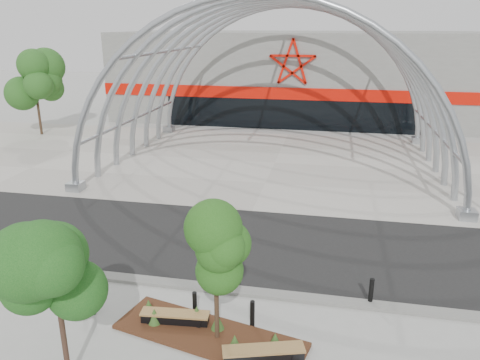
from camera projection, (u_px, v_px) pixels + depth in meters
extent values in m
plane|color=#9B9B96|center=(217.00, 286.00, 16.33)|extent=(140.00, 140.00, 0.00)
cube|color=black|center=(238.00, 242.00, 19.58)|extent=(140.00, 7.00, 0.02)
cube|color=#A59F95|center=(275.00, 163.00, 30.73)|extent=(60.00, 17.00, 0.04)
cube|color=slate|center=(216.00, 288.00, 16.08)|extent=(60.00, 0.50, 0.12)
cube|color=slate|center=(299.00, 74.00, 46.20)|extent=(34.00, 15.00, 8.00)
cube|color=black|center=(291.00, 115.00, 40.13)|extent=(22.00, 0.25, 2.60)
cube|color=red|center=(292.00, 94.00, 39.56)|extent=(34.00, 0.30, 1.00)
torus|color=#9BA0A6|center=(256.00, 204.00, 23.77)|extent=(20.36, 0.36, 20.36)
torus|color=#9BA0A6|center=(263.00, 188.00, 26.09)|extent=(20.36, 0.36, 20.36)
torus|color=#9BA0A6|center=(269.00, 175.00, 28.42)|extent=(20.36, 0.36, 20.36)
torus|color=#9BA0A6|center=(275.00, 163.00, 30.74)|extent=(20.36, 0.36, 20.36)
torus|color=#9BA0A6|center=(279.00, 153.00, 33.06)|extent=(20.36, 0.36, 20.36)
torus|color=#9BA0A6|center=(283.00, 145.00, 35.39)|extent=(20.36, 0.36, 20.36)
torus|color=#9BA0A6|center=(287.00, 137.00, 37.71)|extent=(20.36, 0.36, 20.36)
cylinder|color=#9BA0A6|center=(435.00, 131.00, 28.10)|extent=(0.20, 15.00, 0.20)
cylinder|color=#9BA0A6|center=(398.00, 53.00, 27.17)|extent=(0.20, 15.00, 0.20)
cylinder|color=#9BA0A6|center=(279.00, 1.00, 27.57)|extent=(0.20, 15.00, 0.20)
cylinder|color=#9BA0A6|center=(167.00, 51.00, 29.83)|extent=(0.20, 15.00, 0.20)
cylinder|color=#9BA0A6|center=(134.00, 119.00, 31.74)|extent=(0.20, 15.00, 0.20)
cube|color=#9BA0A6|center=(76.00, 186.00, 25.57)|extent=(0.80, 0.80, 0.50)
cube|color=#9BA0A6|center=(169.00, 129.00, 39.52)|extent=(0.80, 0.80, 0.50)
cube|color=#9BA0A6|center=(467.00, 215.00, 21.81)|extent=(0.80, 0.80, 0.50)
cube|color=#9BA0A6|center=(417.00, 140.00, 35.75)|extent=(0.80, 0.80, 0.50)
cube|color=black|center=(209.00, 335.00, 13.66)|extent=(5.93, 3.01, 0.11)
cone|color=#365A23|center=(154.00, 316.00, 14.07)|extent=(0.39, 0.39, 0.49)
cone|color=#365A23|center=(217.00, 321.00, 13.80)|extent=(0.39, 0.39, 0.49)
cone|color=#365A23|center=(235.00, 342.00, 12.89)|extent=(0.39, 0.39, 0.49)
cone|color=#365A23|center=(197.00, 313.00, 14.20)|extent=(0.39, 0.39, 0.49)
cone|color=#365A23|center=(275.00, 340.00, 12.97)|extent=(0.39, 0.39, 0.49)
cone|color=#365A23|center=(149.00, 307.00, 14.52)|extent=(0.39, 0.39, 0.49)
cylinder|color=black|center=(65.00, 344.00, 11.67)|extent=(0.14, 0.14, 2.21)
ellipsoid|color=#0C3F11|center=(55.00, 273.00, 11.03)|extent=(1.89, 1.89, 2.41)
cylinder|color=#301F12|center=(217.00, 310.00, 13.24)|extent=(0.13, 0.13, 2.02)
ellipsoid|color=#19490F|center=(216.00, 252.00, 12.66)|extent=(1.67, 1.67, 2.20)
cube|color=black|center=(175.00, 320.00, 14.17)|extent=(2.06, 0.56, 0.35)
cube|color=black|center=(151.00, 317.00, 14.25)|extent=(0.16, 0.46, 0.41)
cube|color=black|center=(200.00, 321.00, 14.08)|extent=(0.16, 0.46, 0.41)
cube|color=olive|center=(175.00, 313.00, 14.10)|extent=(2.11, 0.64, 0.06)
cube|color=black|center=(263.00, 357.00, 12.59)|extent=(2.19, 1.02, 0.37)
cube|color=black|center=(233.00, 358.00, 12.50)|extent=(0.26, 0.49, 0.43)
cube|color=black|center=(293.00, 354.00, 12.65)|extent=(0.26, 0.49, 0.43)
cube|color=brown|center=(264.00, 349.00, 12.51)|extent=(2.26, 1.11, 0.06)
cylinder|color=black|center=(92.00, 301.00, 14.61)|extent=(0.15, 0.15, 0.93)
cylinder|color=black|center=(83.00, 297.00, 14.80)|extent=(0.15, 0.15, 0.97)
cylinder|color=black|center=(195.00, 305.00, 14.47)|extent=(0.14, 0.14, 0.87)
cylinder|color=black|center=(252.00, 314.00, 13.99)|extent=(0.14, 0.14, 0.89)
cylinder|color=black|center=(371.00, 292.00, 15.13)|extent=(0.15, 0.15, 0.93)
cylinder|color=black|center=(39.00, 115.00, 38.17)|extent=(0.20, 0.20, 3.30)
ellipsoid|color=#1B4B18|center=(34.00, 77.00, 37.21)|extent=(3.00, 3.00, 3.60)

